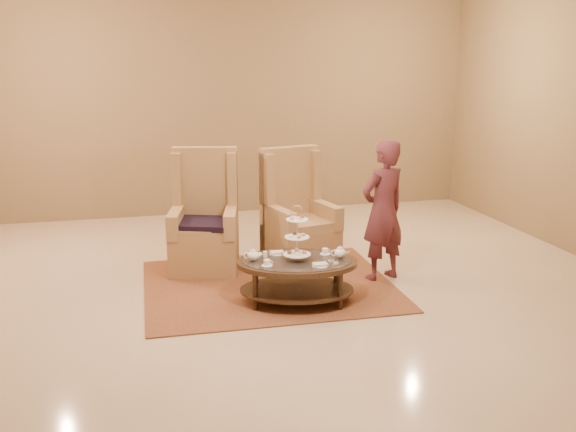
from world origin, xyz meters
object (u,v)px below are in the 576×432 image
object	(u,v)px
armchair_left	(205,229)
tea_table	(297,268)
armchair_right	(297,224)
person	(383,211)

from	to	relation	value
armchair_left	tea_table	bearing A→B (deg)	-48.17
armchair_left	armchair_right	xyz separation A→B (m)	(1.13, 0.01, -0.01)
armchair_left	armchair_right	distance (m)	1.13
tea_table	armchair_right	size ratio (longest dim) A/B	0.99
armchair_right	person	size ratio (longest dim) A/B	0.87
tea_table	armchair_left	xyz separation A→B (m)	(-0.78, 1.36, 0.11)
tea_table	person	bearing A→B (deg)	35.55
armchair_left	person	xyz separation A→B (m)	(1.90, -0.88, 0.32)
person	armchair_left	bearing A→B (deg)	-45.42
armchair_right	person	bearing A→B (deg)	-63.20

